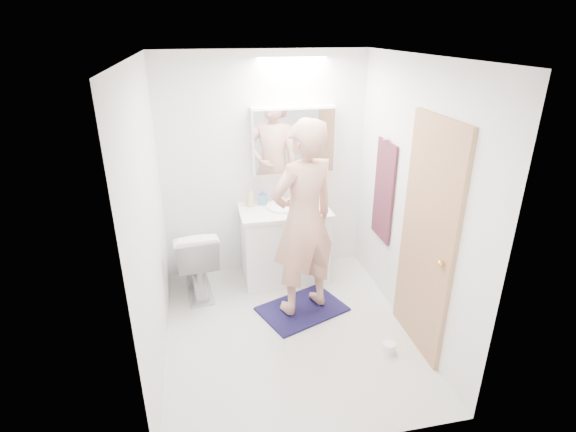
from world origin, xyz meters
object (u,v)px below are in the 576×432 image
object	(u,v)px
soap_bottle_a	(250,197)
toothbrush_cup	(300,198)
toilet	(196,259)
toilet_paper_roll	(389,348)
medicine_cabinet	(293,140)
vanity_cabinet	(285,245)
person	(304,220)
soap_bottle_b	(263,197)

from	to	relation	value
soap_bottle_a	toothbrush_cup	world-z (taller)	soap_bottle_a
toilet	toilet_paper_roll	distance (m)	2.09
medicine_cabinet	toilet	distance (m)	1.60
vanity_cabinet	toilet	world-z (taller)	vanity_cabinet
person	toothbrush_cup	size ratio (longest dim) A/B	19.22
person	medicine_cabinet	bearing A→B (deg)	-118.00
vanity_cabinet	toothbrush_cup	world-z (taller)	toothbrush_cup
soap_bottle_a	toilet_paper_roll	bearing A→B (deg)	-58.65
vanity_cabinet	person	xyz separation A→B (m)	(0.04, -0.67, 0.59)
person	soap_bottle_b	xyz separation A→B (m)	(-0.24, 0.85, -0.07)
medicine_cabinet	soap_bottle_b	distance (m)	0.69
medicine_cabinet	person	world-z (taller)	person
toilet	soap_bottle_a	xyz separation A→B (m)	(0.61, 0.27, 0.54)
soap_bottle_a	toilet_paper_roll	world-z (taller)	soap_bottle_a
vanity_cabinet	medicine_cabinet	distance (m)	1.14
soap_bottle_b	toothbrush_cup	size ratio (longest dim) A/B	1.75
person	vanity_cabinet	bearing A→B (deg)	-108.12
toothbrush_cup	medicine_cabinet	bearing A→B (deg)	143.15
vanity_cabinet	toilet	size ratio (longest dim) A/B	1.18
toilet_paper_roll	person	bearing A→B (deg)	127.29
vanity_cabinet	soap_bottle_a	world-z (taller)	soap_bottle_a
toilet	toilet_paper_roll	size ratio (longest dim) A/B	6.96
medicine_cabinet	toothbrush_cup	size ratio (longest dim) A/B	9.09
toilet	soap_bottle_a	world-z (taller)	soap_bottle_a
soap_bottle_a	toothbrush_cup	distance (m)	0.55
soap_bottle_b	medicine_cabinet	bearing A→B (deg)	5.03
vanity_cabinet	person	bearing A→B (deg)	-86.41
vanity_cabinet	medicine_cabinet	world-z (taller)	medicine_cabinet
soap_bottle_b	toothbrush_cup	bearing A→B (deg)	-2.81
toilet	soap_bottle_a	bearing A→B (deg)	-161.94
vanity_cabinet	soap_bottle_b	distance (m)	0.58
vanity_cabinet	soap_bottle_a	bearing A→B (deg)	156.42
soap_bottle_a	toothbrush_cup	size ratio (longest dim) A/B	2.20
toilet	soap_bottle_b	bearing A→B (deg)	-163.97
toilet	toothbrush_cup	size ratio (longest dim) A/B	7.91
person	toilet_paper_roll	distance (m)	1.34
medicine_cabinet	person	size ratio (longest dim) A/B	0.47
medicine_cabinet	toilet	bearing A→B (deg)	-163.51
toilet	toothbrush_cup	xyz separation A→B (m)	(1.16, 0.28, 0.48)
vanity_cabinet	soap_bottle_b	size ratio (longest dim) A/B	5.30
medicine_cabinet	toothbrush_cup	world-z (taller)	medicine_cabinet
person	toothbrush_cup	distance (m)	0.86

